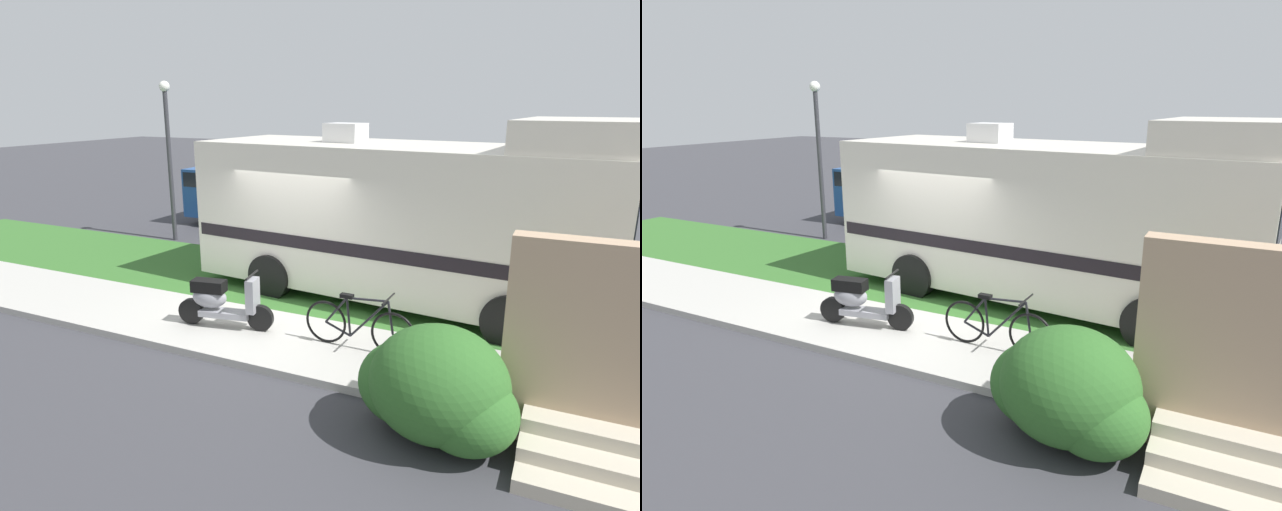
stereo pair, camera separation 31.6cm
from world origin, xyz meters
TOP-DOWN VIEW (x-y plane):
  - ground_plane at (0.00, 0.00)m, footprint 80.00×80.00m
  - sidewalk at (0.00, -1.20)m, footprint 24.00×2.00m
  - grass_strip at (0.00, 1.50)m, footprint 24.00×3.40m
  - motorhome_rv at (1.87, 1.63)m, footprint 8.00×3.27m
  - scooter at (-0.37, -1.23)m, footprint 1.67×0.60m
  - bicycle at (2.01, -1.07)m, footprint 1.78×0.52m
  - pickup_truck_near at (-4.12, 6.28)m, footprint 5.73×2.29m
  - porch_steps at (5.20, -2.29)m, footprint 2.00×1.26m
  - bush_by_porch at (3.57, -2.69)m, footprint 1.89×1.42m
  - bottle_green at (5.71, -1.15)m, footprint 0.07×0.07m
  - street_lamp_post at (-5.34, 3.60)m, footprint 0.28×0.28m

SIDE VIEW (x-z plane):
  - ground_plane at x=0.00m, z-range 0.00..0.00m
  - grass_strip at x=0.00m, z-range 0.00..0.08m
  - sidewalk at x=0.00m, z-range 0.00..0.12m
  - bottle_green at x=5.71m, z-range 0.10..0.37m
  - bicycle at x=2.01m, z-range 0.06..0.95m
  - scooter at x=-0.37m, z-range 0.09..1.06m
  - bush_by_porch at x=3.57m, z-range -0.04..1.31m
  - pickup_truck_near at x=-4.12m, z-range 0.07..1.82m
  - porch_steps at x=5.20m, z-range -0.23..2.17m
  - motorhome_rv at x=1.87m, z-range -0.09..3.41m
  - street_lamp_post at x=-5.34m, z-range 0.46..4.74m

